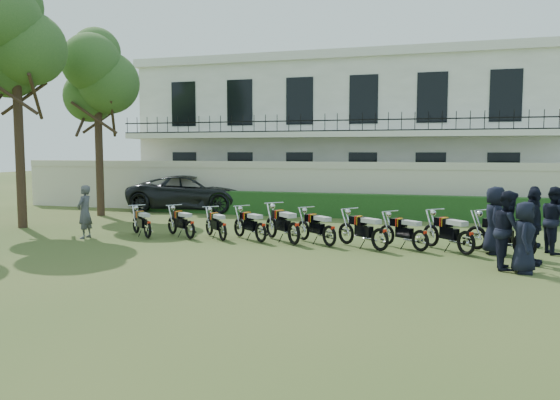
{
  "coord_description": "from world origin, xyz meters",
  "views": [
    {
      "loc": [
        5.0,
        -15.08,
        2.76
      ],
      "look_at": [
        0.1,
        1.4,
        1.21
      ],
      "focal_mm": 35.0,
      "sensor_mm": 36.0,
      "label": 1
    }
  ],
  "objects_px": {
    "motorcycle_2": "(223,227)",
    "motorcycle_6": "(380,234)",
    "motorcycle_1": "(190,225)",
    "officer_0": "(524,238)",
    "motorcycle_7": "(420,235)",
    "motorcycle_4": "(294,228)",
    "suv": "(193,193)",
    "officer_4": "(555,220)",
    "motorcycle_8": "(466,237)",
    "motorcycle_5": "(329,231)",
    "officer_3": "(495,220)",
    "officer_2": "(533,227)",
    "motorcycle_9": "(525,239)",
    "officer_5": "(533,217)",
    "officer_1": "(509,230)",
    "motorcycle_0": "(148,225)",
    "tree_west_mid": "(16,39)",
    "inspector": "(85,212)",
    "tree_west_near": "(98,76)",
    "motorcycle_3": "(261,228)"
  },
  "relations": [
    {
      "from": "motorcycle_0",
      "to": "motorcycle_2",
      "type": "height_order",
      "value": "motorcycle_0"
    },
    {
      "from": "motorcycle_2",
      "to": "motorcycle_6",
      "type": "bearing_deg",
      "value": -48.0
    },
    {
      "from": "officer_2",
      "to": "officer_5",
      "type": "xyz_separation_m",
      "value": [
        0.4,
        2.71,
        -0.05
      ]
    },
    {
      "from": "officer_0",
      "to": "officer_5",
      "type": "bearing_deg",
      "value": -1.68
    },
    {
      "from": "motorcycle_1",
      "to": "officer_0",
      "type": "distance_m",
      "value": 9.56
    },
    {
      "from": "motorcycle_6",
      "to": "officer_5",
      "type": "distance_m",
      "value": 4.63
    },
    {
      "from": "motorcycle_3",
      "to": "officer_2",
      "type": "bearing_deg",
      "value": -59.28
    },
    {
      "from": "tree_west_mid",
      "to": "motorcycle_3",
      "type": "relative_size",
      "value": 5.81
    },
    {
      "from": "motorcycle_0",
      "to": "suv",
      "type": "xyz_separation_m",
      "value": [
        -2.25,
        7.98,
        0.37
      ]
    },
    {
      "from": "tree_west_near",
      "to": "suv",
      "type": "bearing_deg",
      "value": 46.05
    },
    {
      "from": "motorcycle_2",
      "to": "officer_2",
      "type": "xyz_separation_m",
      "value": [
        8.53,
        -1.05,
        0.49
      ]
    },
    {
      "from": "suv",
      "to": "motorcycle_3",
      "type": "bearing_deg",
      "value": -147.92
    },
    {
      "from": "officer_1",
      "to": "officer_2",
      "type": "relative_size",
      "value": 0.99
    },
    {
      "from": "motorcycle_8",
      "to": "officer_2",
      "type": "height_order",
      "value": "officer_2"
    },
    {
      "from": "officer_0",
      "to": "motorcycle_5",
      "type": "bearing_deg",
      "value": 76.92
    },
    {
      "from": "motorcycle_4",
      "to": "inspector",
      "type": "height_order",
      "value": "inspector"
    },
    {
      "from": "motorcycle_9",
      "to": "motorcycle_0",
      "type": "bearing_deg",
      "value": 128.39
    },
    {
      "from": "suv",
      "to": "motorcycle_8",
      "type": "bearing_deg",
      "value": -129.9
    },
    {
      "from": "motorcycle_6",
      "to": "officer_3",
      "type": "distance_m",
      "value": 3.06
    },
    {
      "from": "motorcycle_9",
      "to": "officer_5",
      "type": "bearing_deg",
      "value": 25.32
    },
    {
      "from": "motorcycle_1",
      "to": "motorcycle_9",
      "type": "distance_m",
      "value": 9.59
    },
    {
      "from": "inspector",
      "to": "officer_0",
      "type": "xyz_separation_m",
      "value": [
        12.63,
        -1.42,
        -0.03
      ]
    },
    {
      "from": "motorcycle_2",
      "to": "officer_0",
      "type": "distance_m",
      "value": 8.47
    },
    {
      "from": "tree_west_mid",
      "to": "motorcycle_6",
      "type": "height_order",
      "value": "tree_west_mid"
    },
    {
      "from": "motorcycle_4",
      "to": "officer_2",
      "type": "xyz_separation_m",
      "value": [
        6.25,
        -0.95,
        0.41
      ]
    },
    {
      "from": "officer_3",
      "to": "officer_2",
      "type": "bearing_deg",
      "value": -143.37
    },
    {
      "from": "motorcycle_4",
      "to": "suv",
      "type": "height_order",
      "value": "suv"
    },
    {
      "from": "motorcycle_8",
      "to": "inspector",
      "type": "relative_size",
      "value": 0.94
    },
    {
      "from": "motorcycle_4",
      "to": "motorcycle_8",
      "type": "relative_size",
      "value": 0.98
    },
    {
      "from": "tree_west_mid",
      "to": "motorcycle_7",
      "type": "relative_size",
      "value": 5.87
    },
    {
      "from": "officer_4",
      "to": "suv",
      "type": "bearing_deg",
      "value": 50.65
    },
    {
      "from": "tree_west_near",
      "to": "inspector",
      "type": "height_order",
      "value": "tree_west_near"
    },
    {
      "from": "motorcycle_1",
      "to": "motorcycle_7",
      "type": "relative_size",
      "value": 1.01
    },
    {
      "from": "tree_west_mid",
      "to": "motorcycle_6",
      "type": "xyz_separation_m",
      "value": [
        12.88,
        -1.14,
        -6.17
      ]
    },
    {
      "from": "tree_west_mid",
      "to": "officer_1",
      "type": "xyz_separation_m",
      "value": [
        15.98,
        -2.5,
        -5.74
      ]
    },
    {
      "from": "motorcycle_5",
      "to": "officer_1",
      "type": "distance_m",
      "value": 4.9
    },
    {
      "from": "motorcycle_5",
      "to": "motorcycle_7",
      "type": "xyz_separation_m",
      "value": [
        2.54,
        -0.05,
        -0.01
      ]
    },
    {
      "from": "motorcycle_0",
      "to": "motorcycle_7",
      "type": "relative_size",
      "value": 0.92
    },
    {
      "from": "motorcycle_0",
      "to": "motorcycle_6",
      "type": "bearing_deg",
      "value": -49.18
    },
    {
      "from": "officer_5",
      "to": "motorcycle_1",
      "type": "bearing_deg",
      "value": 115.72
    },
    {
      "from": "suv",
      "to": "officer_5",
      "type": "distance_m",
      "value": 14.92
    },
    {
      "from": "officer_0",
      "to": "officer_4",
      "type": "relative_size",
      "value": 0.9
    },
    {
      "from": "officer_0",
      "to": "motorcycle_4",
      "type": "bearing_deg",
      "value": 80.84
    },
    {
      "from": "tree_west_near",
      "to": "officer_2",
      "type": "relative_size",
      "value": 4.23
    },
    {
      "from": "tree_west_mid",
      "to": "motorcycle_7",
      "type": "distance_m",
      "value": 15.28
    },
    {
      "from": "motorcycle_2",
      "to": "motorcycle_5",
      "type": "xyz_separation_m",
      "value": [
        3.33,
        -0.07,
        0.04
      ]
    },
    {
      "from": "suv",
      "to": "officer_2",
      "type": "relative_size",
      "value": 3.15
    },
    {
      "from": "officer_0",
      "to": "motorcycle_8",
      "type": "bearing_deg",
      "value": 42.69
    },
    {
      "from": "motorcycle_5",
      "to": "motorcycle_1",
      "type": "bearing_deg",
      "value": 129.82
    },
    {
      "from": "motorcycle_9",
      "to": "officer_3",
      "type": "relative_size",
      "value": 0.93
    }
  ]
}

